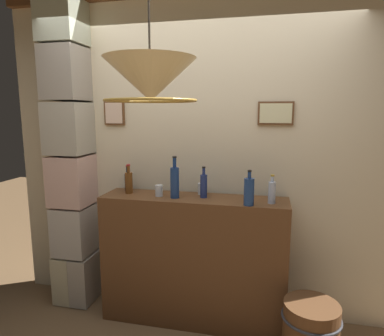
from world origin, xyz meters
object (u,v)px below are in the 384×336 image
liquor_bottle_rum (204,185)px  wooden_barrel (310,334)px  liquor_bottle_sherry (175,182)px  pendant_lamp (150,81)px  liquor_bottle_amaro (129,182)px  glass_tumbler_rocks (202,189)px  liquor_bottle_scotch (272,192)px  liquor_bottle_mezcal (128,181)px  liquor_bottle_vodka (249,191)px  glass_tumbler_highball (159,191)px

liquor_bottle_rum → wooden_barrel: 1.31m
liquor_bottle_sherry → pendant_lamp: pendant_lamp is taller
liquor_bottle_amaro → pendant_lamp: 1.18m
pendant_lamp → wooden_barrel: 2.01m
liquor_bottle_amaro → glass_tumbler_rocks: size_ratio=2.65×
liquor_bottle_scotch → wooden_barrel: bearing=-45.1°
liquor_bottle_amaro → liquor_bottle_mezcal: size_ratio=1.11×
liquor_bottle_sherry → glass_tumbler_rocks: (0.20, 0.16, -0.09)m
liquor_bottle_scotch → wooden_barrel: liquor_bottle_scotch is taller
liquor_bottle_sherry → pendant_lamp: bearing=-85.1°
liquor_bottle_vodka → liquor_bottle_amaro: bearing=171.4°
liquor_bottle_amaro → liquor_bottle_scotch: bearing=-3.0°
glass_tumbler_rocks → wooden_barrel: bearing=-27.7°
liquor_bottle_vodka → liquor_bottle_sherry: bearing=171.6°
liquor_bottle_rum → pendant_lamp: pendant_lamp is taller
liquor_bottle_mezcal → wooden_barrel: size_ratio=0.49×
liquor_bottle_vodka → liquor_bottle_scotch: bearing=28.8°
liquor_bottle_mezcal → glass_tumbler_rocks: (0.67, 0.01, -0.04)m
liquor_bottle_rum → glass_tumbler_rocks: size_ratio=2.70×
pendant_lamp → liquor_bottle_amaro: bearing=122.3°
liquor_bottle_mezcal → liquor_bottle_scotch: size_ratio=1.02×
glass_tumbler_highball → liquor_bottle_vodka: bearing=-8.7°
liquor_bottle_amaro → glass_tumbler_highball: 0.29m
glass_tumbler_highball → liquor_bottle_rum: bearing=5.5°
liquor_bottle_rum → liquor_bottle_scotch: 0.54m
liquor_bottle_rum → glass_tumbler_highball: liquor_bottle_rum is taller
liquor_bottle_mezcal → liquor_bottle_sherry: bearing=-17.5°
liquor_bottle_rum → liquor_bottle_amaro: liquor_bottle_rum is taller
glass_tumbler_rocks → glass_tumbler_highball: size_ratio=1.02×
liquor_bottle_rum → pendant_lamp: bearing=-102.3°
liquor_bottle_rum → glass_tumbler_rocks: liquor_bottle_rum is taller
liquor_bottle_amaro → liquor_bottle_rum: bearing=-0.4°
liquor_bottle_mezcal → glass_tumbler_highball: (0.33, -0.12, -0.04)m
liquor_bottle_sherry → glass_tumbler_rocks: liquor_bottle_sherry is taller
liquor_bottle_scotch → liquor_bottle_amaro: bearing=177.0°
liquor_bottle_vodka → glass_tumbler_rocks: bearing=148.0°
wooden_barrel → liquor_bottle_rum: bearing=157.1°
liquor_bottle_rum → glass_tumbler_rocks: bearing=106.5°
liquor_bottle_sherry → liquor_bottle_vodka: 0.60m
liquor_bottle_sherry → glass_tumbler_highball: liquor_bottle_sherry is taller
glass_tumbler_highball → pendant_lamp: bearing=-74.5°
liquor_bottle_amaro → liquor_bottle_vodka: (1.02, -0.15, 0.01)m
liquor_bottle_amaro → liquor_bottle_mezcal: bearing=120.0°
glass_tumbler_rocks → glass_tumbler_highball: (-0.34, -0.14, -0.00)m
wooden_barrel → liquor_bottle_amaro: bearing=166.5°
liquor_bottle_amaro → liquor_bottle_vodka: liquor_bottle_vodka is taller
liquor_bottle_amaro → glass_tumbler_highball: size_ratio=2.70×
wooden_barrel → glass_tumbler_highball: bearing=165.2°
glass_tumbler_highball → wooden_barrel: 1.53m
liquor_bottle_scotch → liquor_bottle_mezcal: bearing=173.3°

